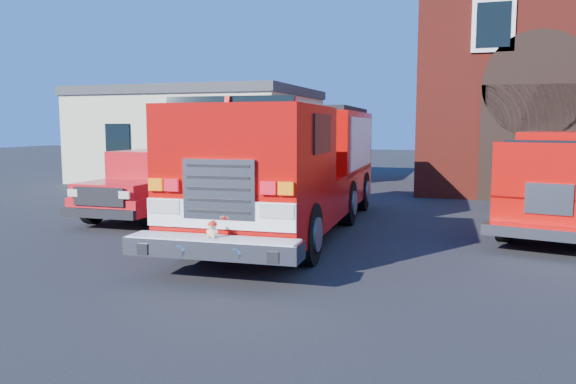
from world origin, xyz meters
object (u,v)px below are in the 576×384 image
(side_building, at_px, (203,134))
(secondary_truck, at_px, (566,176))
(pickup_truck, at_px, (158,184))
(fire_engine, at_px, (294,165))

(side_building, height_order, secondary_truck, side_building)
(side_building, xyz_separation_m, pickup_truck, (3.72, -10.34, -1.31))
(secondary_truck, bearing_deg, pickup_truck, -173.14)
(side_building, bearing_deg, secondary_truck, -31.38)
(pickup_truck, xyz_separation_m, secondary_truck, (11.05, 1.33, 0.44))
(side_building, distance_m, pickup_truck, 11.06)
(pickup_truck, bearing_deg, side_building, 109.79)
(side_building, bearing_deg, fire_engine, -54.14)
(side_building, distance_m, secondary_truck, 17.32)
(side_building, distance_m, fire_engine, 14.06)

